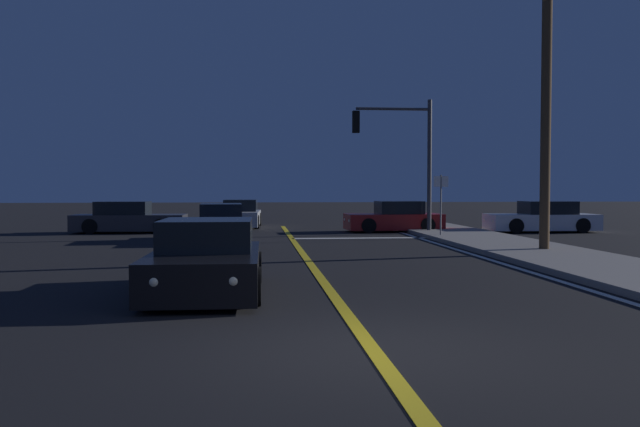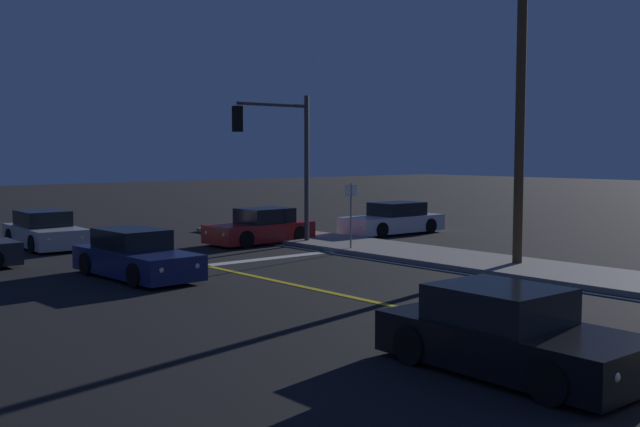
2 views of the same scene
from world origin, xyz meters
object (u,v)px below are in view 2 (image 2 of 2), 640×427
Objects in this scene: car_side_waiting_black at (508,335)px; car_lead_oncoming_red at (261,228)px; utility_pole_right at (521,71)px; car_following_oncoming_navy at (135,257)px; traffic_signal_near_right at (282,146)px; street_sign_corner at (351,206)px; car_mid_block_white at (393,220)px; car_far_approaching_silver at (45,232)px.

car_lead_oncoming_red is at bearing -112.30° from car_side_waiting_black.
car_side_waiting_black and car_lead_oncoming_red have the same top height.
car_side_waiting_black is 0.38× the size of utility_pole_right.
traffic_signal_near_right reaches higher than car_following_oncoming_navy.
street_sign_corner is at bearing 178.29° from car_following_oncoming_navy.
traffic_signal_near_right is at bearing -114.09° from car_side_waiting_black.
street_sign_corner is at bearing 121.99° from car_mid_block_white.
car_far_approaching_silver is 1.87× the size of street_sign_corner.
car_lead_oncoming_red is at bearing 102.78° from utility_pole_right.
utility_pole_right is (2.28, -8.69, 2.18)m from traffic_signal_near_right.
street_sign_corner is at bearing -121.90° from car_side_waiting_black.
car_following_oncoming_navy is 12.16m from car_side_waiting_black.
car_mid_block_white and car_lead_oncoming_red have the same top height.
utility_pole_right reaches higher than street_sign_corner.
car_mid_block_white is 6.45m from street_sign_corner.
car_far_approaching_silver is at bearing 56.59° from car_lead_oncoming_red.
car_lead_oncoming_red is 0.38× the size of utility_pole_right.
car_far_approaching_silver and car_following_oncoming_navy have the same top height.
car_far_approaching_silver and car_side_waiting_black have the same top height.
car_lead_oncoming_red is at bearing 83.26° from car_mid_block_white.
traffic_signal_near_right is 9.24m from utility_pole_right.
car_following_oncoming_navy is 12.40m from utility_pole_right.
utility_pole_right is at bearing -144.73° from car_side_waiting_black.
car_lead_oncoming_red is at bearing -90.34° from traffic_signal_near_right.
utility_pole_right is 7.40m from street_sign_corner.
car_far_approaching_silver is 7.92m from car_lead_oncoming_red.
car_following_oncoming_navy is (-0.53, -8.32, -0.00)m from car_far_approaching_silver.
car_lead_oncoming_red is 3.39m from traffic_signal_near_right.
car_side_waiting_black is 16.88m from traffic_signal_near_right.
street_sign_corner reaches higher than car_far_approaching_silver.
car_mid_block_white is 0.42× the size of utility_pole_right.
utility_pole_right is (9.26, 6.36, 5.29)m from car_side_waiting_black.
car_far_approaching_silver is 1.05× the size of car_side_waiting_black.
traffic_signal_near_right is at bearing -160.79° from car_following_oncoming_navy.
car_far_approaching_silver is 0.40× the size of utility_pole_right.
car_side_waiting_black is at bearing 91.95° from car_far_approaching_silver.
street_sign_corner is (8.20, 0.10, 1.04)m from car_following_oncoming_navy.
utility_pole_right is (9.07, -14.10, 5.29)m from car_far_approaching_silver.
car_following_oncoming_navy and car_side_waiting_black have the same top height.
car_mid_block_white is 1.11× the size of car_side_waiting_black.
car_far_approaching_silver and car_mid_block_white have the same top height.
car_side_waiting_black is at bearing 65.13° from traffic_signal_near_right.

